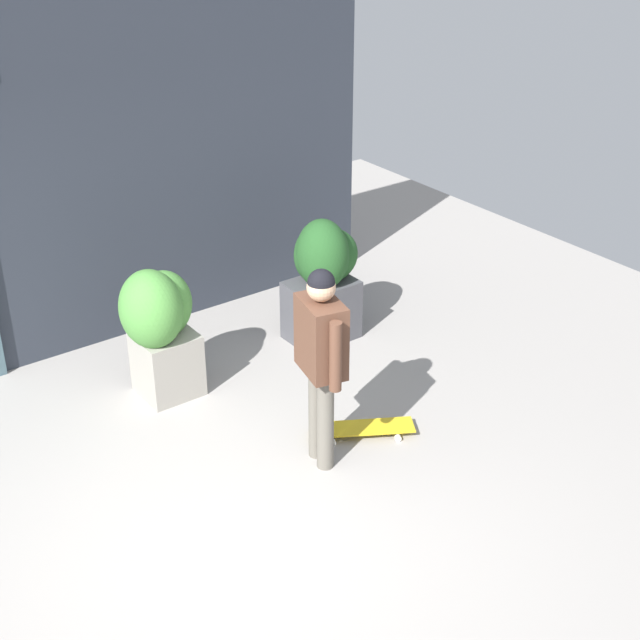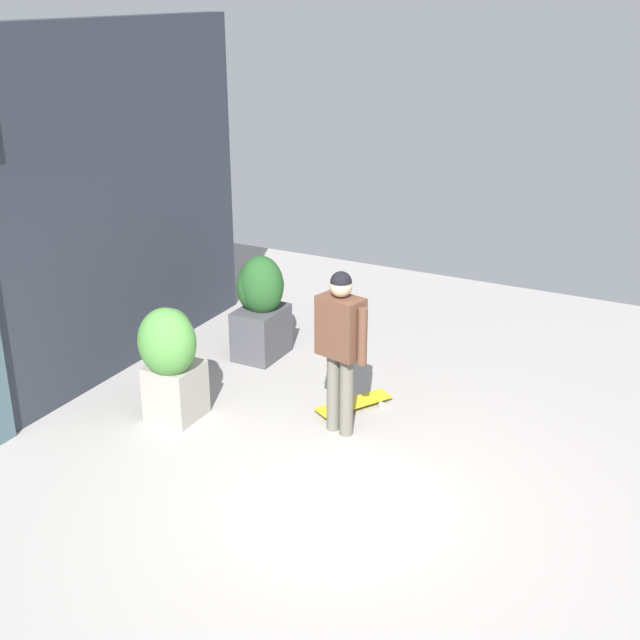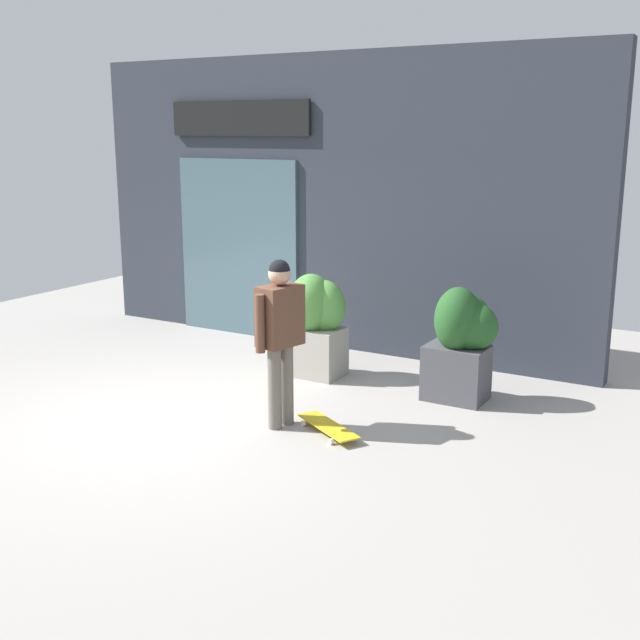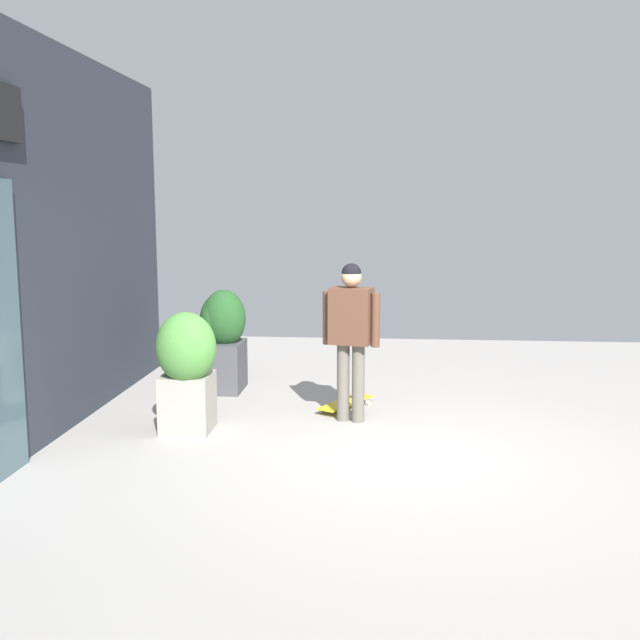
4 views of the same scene
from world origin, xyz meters
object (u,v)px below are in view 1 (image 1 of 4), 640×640
at_px(skateboarder, 321,349).
at_px(skateboard, 363,428).
at_px(planter_box_left, 323,271).
at_px(planter_box_right, 159,324).

xyz_separation_m(skateboarder, skateboard, (0.48, 0.07, -0.93)).
bearing_deg(planter_box_left, skateboarder, -127.06).
height_order(skateboarder, skateboard, skateboarder).
bearing_deg(skateboarder, skateboard, 21.72).
bearing_deg(planter_box_right, skateboard, -56.50).
xyz_separation_m(skateboard, planter_box_left, (0.73, 1.53, 0.62)).
bearing_deg(skateboarder, planter_box_left, 65.99).
bearing_deg(skateboard, planter_box_right, 153.73).
height_order(skateboarder, planter_box_right, skateboarder).
xyz_separation_m(skateboarder, planter_box_right, (-0.52, 1.58, -0.30)).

